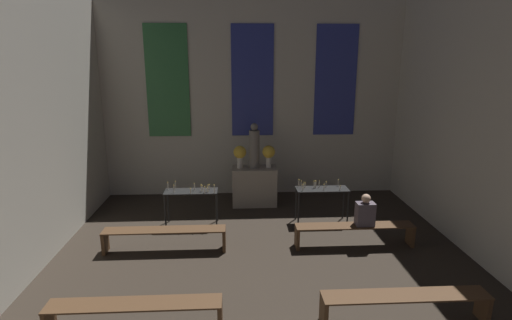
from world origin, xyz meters
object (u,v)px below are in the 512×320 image
pew_second_left (135,310)px  pew_back_left (165,235)px  altar (254,186)px  pew_second_right (405,302)px  flower_vase_right (269,153)px  candle_rack_right (322,193)px  candle_rack_left (191,196)px  statue (254,147)px  pew_back_right (354,230)px  flower_vase_left (240,154)px  person_seated (365,212)px

pew_second_left → pew_back_left: bearing=90.0°
altar → pew_second_right: size_ratio=0.47×
flower_vase_right → candle_rack_right: 1.82m
candle_rack_left → flower_vase_right: bearing=34.8°
candle_rack_left → pew_second_left: size_ratio=0.50×
statue → candle_rack_right: size_ratio=0.97×
candle_rack_right → pew_back_right: (0.41, -1.27, -0.36)m
flower_vase_left → pew_second_right: bearing=-65.7°
altar → pew_second_left: 5.34m
candle_rack_left → person_seated: (3.57, -1.27, 0.03)m
altar → candle_rack_left: bearing=-139.1°
candle_rack_left → person_seated: 3.78m
pew_back_left → pew_back_right: size_ratio=1.00×
candle_rack_right → pew_second_left: size_ratio=0.50×
altar → statue: bearing=0.0°
flower_vase_left → pew_back_right: size_ratio=0.24×
statue → candle_rack_right: bearing=-40.8°
flower_vase_left → pew_second_right: size_ratio=0.24×
statue → pew_second_left: (-1.89, -4.99, -1.17)m
flower_vase_left → pew_back_left: size_ratio=0.24×
pew_back_right → statue: bearing=126.5°
pew_back_right → altar: bearing=126.5°
flower_vase_left → candle_rack_right: flower_vase_left is taller
pew_back_left → flower_vase_right: bearing=48.5°
altar → pew_second_left: (-1.89, -4.99, -0.15)m
pew_second_left → pew_second_right: bearing=0.0°
flower_vase_right → candle_rack_left: 2.35m
flower_vase_left → candle_rack_right: size_ratio=0.49×
candle_rack_left → candle_rack_right: (2.97, 0.01, -0.00)m
flower_vase_left → flower_vase_right: bearing=0.0°
flower_vase_right → person_seated: 3.14m
candle_rack_left → flower_vase_left: bearing=49.1°
statue → flower_vase_right: (0.37, 0.00, -0.16)m
candle_rack_right → candle_rack_left: bearing=-179.9°
altar → candle_rack_left: candle_rack_left is taller
candle_rack_right → pew_back_right: size_ratio=0.50×
altar → flower_vase_right: size_ratio=1.96×
flower_vase_left → pew_back_left: flower_vase_left is taller
pew_second_left → pew_second_right: 3.78m
candle_rack_left → pew_back_left: candle_rack_left is taller
candle_rack_left → pew_back_right: size_ratio=0.50×
candle_rack_left → pew_back_left: (-0.41, -1.27, -0.36)m
pew_second_right → statue: bearing=110.7°
pew_back_right → candle_rack_right: bearing=107.9°
pew_second_left → pew_back_right: 4.50m
pew_back_right → flower_vase_right: bearing=120.8°
statue → candle_rack_right: (1.48, -1.28, -0.82)m
pew_second_left → pew_back_left: 2.44m
statue → candle_rack_left: 2.13m
statue → pew_back_left: bearing=-126.5°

